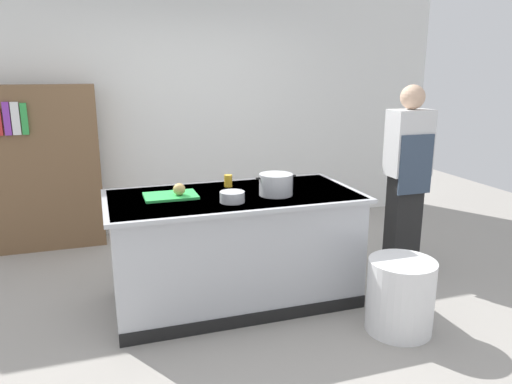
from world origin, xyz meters
TOP-DOWN VIEW (x-y plane):
  - ground_plane at (0.00, 0.00)m, footprint 10.00×10.00m
  - back_wall at (0.00, 2.10)m, footprint 6.40×0.12m
  - counter_island at (0.00, -0.00)m, footprint 1.98×0.98m
  - cutting_board at (-0.48, 0.07)m, footprint 0.40×0.28m
  - onion at (-0.42, 0.03)m, footprint 0.09×0.09m
  - stock_pot at (0.31, -0.12)m, footprint 0.33×0.26m
  - mixing_bowl at (-0.07, -0.22)m, footprint 0.19×0.19m
  - juice_cup at (0.03, 0.26)m, footprint 0.07×0.07m
  - trash_bin at (1.00, -0.84)m, footprint 0.48×0.48m
  - person_chef at (1.71, 0.18)m, footprint 0.38×0.25m
  - bookshelf at (-1.52, 1.80)m, footprint 1.10×0.31m

SIDE VIEW (x-z plane):
  - ground_plane at x=0.00m, z-range 0.00..0.00m
  - trash_bin at x=1.00m, z-range 0.00..0.54m
  - counter_island at x=0.00m, z-range 0.02..0.92m
  - bookshelf at x=-1.52m, z-range 0.00..1.70m
  - cutting_board at x=-0.48m, z-range 0.90..0.92m
  - person_chef at x=1.71m, z-range 0.05..1.77m
  - mixing_bowl at x=-0.07m, z-range 0.90..0.98m
  - juice_cup at x=0.03m, z-range 0.90..1.00m
  - onion at x=-0.42m, z-range 0.92..1.01m
  - stock_pot at x=0.31m, z-range 0.90..1.07m
  - back_wall at x=0.00m, z-range 0.00..3.00m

